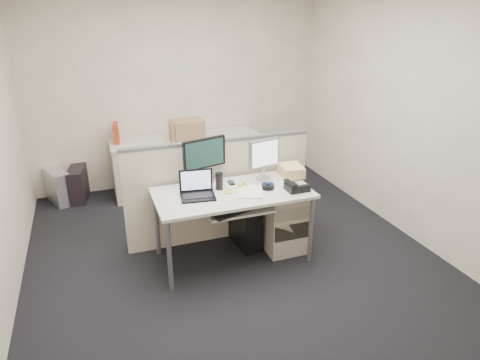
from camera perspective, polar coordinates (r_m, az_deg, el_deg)
name	(u,v)px	position (r m, az deg, el deg)	size (l,w,h in m)	color
floor	(233,257)	(4.46, -0.95, -10.23)	(4.00, 4.50, 0.01)	black
wall_back	(179,88)	(6.03, -8.18, 12.04)	(4.00, 0.02, 2.70)	silver
wall_front	(394,254)	(2.07, 19.88, -9.24)	(4.00, 0.02, 2.70)	silver
wall_right	(411,112)	(4.91, 21.83, 8.42)	(0.02, 4.50, 2.70)	silver
desk	(233,198)	(4.14, -1.01, -2.38)	(1.50, 0.75, 0.73)	beige
keyboard_tray	(239,210)	(4.01, -0.16, -3.96)	(0.62, 0.32, 0.02)	beige
drawer_pedestal	(281,218)	(4.52, 5.44, -5.06)	(0.40, 0.55, 0.65)	#B9B19E
cubicle_partition	(219,191)	(4.58, -2.81, -1.51)	(2.00, 0.06, 1.10)	beige
back_counter	(187,164)	(5.98, -7.02, 2.18)	(2.00, 0.60, 0.72)	#B9B19E
monitor_main	(205,161)	(4.27, -4.74, 2.59)	(0.46, 0.18, 0.46)	black
monitor_small	(264,160)	(4.33, 3.21, 2.66)	(0.35, 0.17, 0.43)	#B7B7BC
laptop	(197,186)	(3.96, -5.69, -0.77)	(0.32, 0.24, 0.24)	black
trackball	(268,186)	(4.18, 3.75, -0.85)	(0.12, 0.12, 0.05)	black
desk_phone	(297,187)	(4.17, 7.61, -0.92)	(0.21, 0.17, 0.07)	black
paper_stack	(250,192)	(4.09, 1.34, -1.60)	(0.24, 0.30, 0.01)	white
sticky_pad	(228,192)	(4.10, -1.67, -1.57)	(0.08, 0.08, 0.01)	gold
travel_mug	(219,182)	(4.15, -2.79, -0.24)	(0.07, 0.07, 0.15)	black
banana	(242,184)	(4.24, 0.25, -0.55)	(0.18, 0.04, 0.04)	yellow
cellphone	(231,183)	(4.30, -1.19, -0.36)	(0.06, 0.11, 0.01)	black
manila_folders	(291,170)	(4.53, 6.80, 1.28)	(0.22, 0.29, 0.11)	#ECCA7D
keyboard	(235,210)	(3.95, -0.65, -3.99)	(0.49, 0.17, 0.03)	black
pc_tower_desk	(244,226)	(4.57, 0.59, -6.12)	(0.19, 0.47, 0.44)	black
pc_tower_spare_dark	(78,184)	(6.01, -20.75, -0.51)	(0.19, 0.47, 0.44)	black
pc_tower_spare_silver	(58,187)	(6.02, -23.11, -0.81)	(0.19, 0.47, 0.44)	#B7B7BC
cardboard_box_left	(184,131)	(5.71, -7.46, 6.43)	(0.37, 0.27, 0.27)	#A38A56
cardboard_box_right	(188,131)	(5.72, -6.97, 6.54)	(0.40, 0.31, 0.29)	#A38A56
red_binder	(116,134)	(5.81, -16.18, 5.97)	(0.07, 0.28, 0.27)	#A22E16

